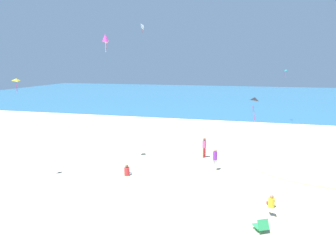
% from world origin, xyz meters
% --- Properties ---
extents(ground_plane, '(120.00, 120.00, 0.00)m').
position_xyz_m(ground_plane, '(0.00, 10.00, 0.00)').
color(ground_plane, '#C6B58C').
extents(ocean_water, '(120.00, 60.00, 0.05)m').
position_xyz_m(ocean_water, '(0.00, 55.19, 0.03)').
color(ocean_water, teal).
rests_on(ocean_water, ground_plane).
extents(dune_mound, '(10.55, 7.39, 1.87)m').
position_xyz_m(dune_mound, '(10.82, 8.68, 0.00)').
color(dune_mound, '#B7A98B').
rests_on(dune_mound, ground_plane).
extents(beach_chair_mid_beach, '(0.76, 0.81, 0.62)m').
position_xyz_m(beach_chair_mid_beach, '(5.82, -0.64, 0.30)').
color(beach_chair_mid_beach, '#2D9956').
rests_on(beach_chair_mid_beach, ground_plane).
extents(person_0, '(0.46, 0.66, 0.75)m').
position_xyz_m(person_0, '(-2.49, 4.21, 0.28)').
color(person_0, red).
rests_on(person_0, ground_plane).
extents(person_1, '(0.40, 0.40, 1.54)m').
position_xyz_m(person_1, '(3.08, 6.61, 0.89)').
color(person_1, white).
rests_on(person_1, ground_plane).
extents(person_2, '(0.42, 0.60, 0.68)m').
position_xyz_m(person_2, '(6.44, 1.92, 0.25)').
color(person_2, yellow).
rests_on(person_2, ground_plane).
extents(person_4, '(0.43, 0.43, 1.59)m').
position_xyz_m(person_4, '(2.00, 9.27, 0.92)').
color(person_4, red).
rests_on(person_4, ground_plane).
extents(kite_white, '(0.67, 0.74, 1.36)m').
position_xyz_m(kite_white, '(-10.45, 30.90, 12.77)').
color(kite_white, white).
extents(kite_teal, '(0.44, 0.50, 1.09)m').
position_xyz_m(kite_teal, '(9.69, 25.96, 6.48)').
color(kite_teal, '#1EADAD').
extents(kite_black, '(0.50, 0.52, 1.01)m').
position_xyz_m(kite_black, '(5.25, -0.47, 5.87)').
color(kite_black, black).
extents(kite_magenta, '(0.51, 0.51, 1.27)m').
position_xyz_m(kite_magenta, '(-4.83, 6.50, 9.13)').
color(kite_magenta, '#DB3DA8').
extents(kite_pink, '(0.82, 0.10, 1.66)m').
position_xyz_m(kite_pink, '(-13.98, 25.65, 10.36)').
color(kite_pink, pink).
extents(kite_yellow, '(0.43, 0.48, 0.90)m').
position_xyz_m(kite_yellow, '(-8.47, 1.79, 6.38)').
color(kite_yellow, yellow).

